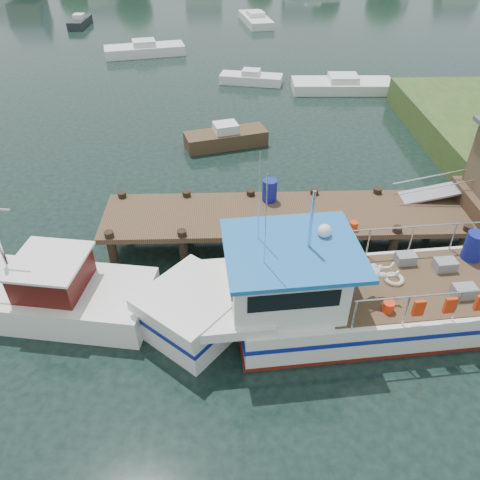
{
  "coord_description": "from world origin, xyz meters",
  "views": [
    {
      "loc": [
        -1.39,
        -14.38,
        10.98
      ],
      "look_at": [
        -1.0,
        -1.5,
        1.3
      ],
      "focal_mm": 35.0,
      "sensor_mm": 36.0,
      "label": 1
    }
  ],
  "objects_px": {
    "lobster_boat": "(329,297)",
    "moored_a": "(145,50)",
    "work_boat": "(31,292)",
    "moored_rowboat": "(226,138)",
    "moored_c": "(342,85)",
    "moored_e": "(80,22)",
    "moored_b": "(251,78)",
    "moored_d": "(255,19)",
    "dock": "(446,191)"
  },
  "relations": [
    {
      "from": "lobster_boat",
      "to": "moored_a",
      "type": "height_order",
      "value": "lobster_boat"
    },
    {
      "from": "work_boat",
      "to": "moored_rowboat",
      "type": "relative_size",
      "value": 1.88
    },
    {
      "from": "moored_c",
      "to": "moored_e",
      "type": "relative_size",
      "value": 1.63
    },
    {
      "from": "lobster_boat",
      "to": "work_boat",
      "type": "xyz_separation_m",
      "value": [
        -9.36,
        0.87,
        -0.34
      ]
    },
    {
      "from": "lobster_boat",
      "to": "moored_e",
      "type": "height_order",
      "value": "lobster_boat"
    },
    {
      "from": "moored_a",
      "to": "moored_rowboat",
      "type": "bearing_deg",
      "value": -62.24
    },
    {
      "from": "work_boat",
      "to": "moored_b",
      "type": "relative_size",
      "value": 1.87
    },
    {
      "from": "moored_b",
      "to": "moored_e",
      "type": "xyz_separation_m",
      "value": [
        -16.23,
        17.68,
        0.07
      ]
    },
    {
      "from": "work_boat",
      "to": "moored_e",
      "type": "bearing_deg",
      "value": 110.62
    },
    {
      "from": "moored_a",
      "to": "moored_e",
      "type": "height_order",
      "value": "moored_a"
    },
    {
      "from": "work_boat",
      "to": "moored_d",
      "type": "bearing_deg",
      "value": 85.84
    },
    {
      "from": "moored_rowboat",
      "to": "moored_b",
      "type": "relative_size",
      "value": 1.0
    },
    {
      "from": "dock",
      "to": "work_boat",
      "type": "distance_m",
      "value": 14.7
    },
    {
      "from": "dock",
      "to": "moored_e",
      "type": "height_order",
      "value": "dock"
    },
    {
      "from": "lobster_boat",
      "to": "moored_d",
      "type": "distance_m",
      "value": 41.2
    },
    {
      "from": "work_boat",
      "to": "moored_e",
      "type": "relative_size",
      "value": 2.03
    },
    {
      "from": "dock",
      "to": "moored_b",
      "type": "height_order",
      "value": "dock"
    },
    {
      "from": "moored_c",
      "to": "moored_d",
      "type": "relative_size",
      "value": 0.98
    },
    {
      "from": "moored_e",
      "to": "moored_a",
      "type": "bearing_deg",
      "value": -60.71
    },
    {
      "from": "moored_c",
      "to": "moored_d",
      "type": "bearing_deg",
      "value": 114.89
    },
    {
      "from": "work_boat",
      "to": "moored_e",
      "type": "distance_m",
      "value": 40.45
    },
    {
      "from": "moored_a",
      "to": "moored_c",
      "type": "relative_size",
      "value": 0.99
    },
    {
      "from": "moored_a",
      "to": "moored_e",
      "type": "distance_m",
      "value": 12.98
    },
    {
      "from": "dock",
      "to": "work_boat",
      "type": "relative_size",
      "value": 1.95
    },
    {
      "from": "moored_rowboat",
      "to": "work_boat",
      "type": "bearing_deg",
      "value": -103.65
    },
    {
      "from": "moored_c",
      "to": "dock",
      "type": "bearing_deg",
      "value": -78.33
    },
    {
      "from": "dock",
      "to": "moored_rowboat",
      "type": "relative_size",
      "value": 3.66
    },
    {
      "from": "dock",
      "to": "lobster_boat",
      "type": "xyz_separation_m",
      "value": [
        -4.89,
        -4.14,
        -1.2
      ]
    },
    {
      "from": "dock",
      "to": "moored_e",
      "type": "relative_size",
      "value": 3.96
    },
    {
      "from": "moored_rowboat",
      "to": "moored_a",
      "type": "bearing_deg",
      "value": 124.96
    },
    {
      "from": "work_boat",
      "to": "moored_d",
      "type": "distance_m",
      "value": 41.43
    },
    {
      "from": "dock",
      "to": "lobster_boat",
      "type": "distance_m",
      "value": 6.51
    },
    {
      "from": "moored_c",
      "to": "moored_e",
      "type": "bearing_deg",
      "value": 150.59
    },
    {
      "from": "dock",
      "to": "moored_e",
      "type": "distance_m",
      "value": 42.72
    },
    {
      "from": "lobster_boat",
      "to": "work_boat",
      "type": "bearing_deg",
      "value": 169.8
    },
    {
      "from": "moored_rowboat",
      "to": "moored_c",
      "type": "bearing_deg",
      "value": 60.31
    },
    {
      "from": "work_boat",
      "to": "moored_a",
      "type": "relative_size",
      "value": 1.26
    },
    {
      "from": "moored_a",
      "to": "moored_c",
      "type": "xyz_separation_m",
      "value": [
        14.52,
        -9.04,
        -0.04
      ]
    },
    {
      "from": "moored_d",
      "to": "lobster_boat",
      "type": "bearing_deg",
      "value": -70.21
    },
    {
      "from": "moored_b",
      "to": "moored_d",
      "type": "height_order",
      "value": "moored_d"
    },
    {
      "from": "work_boat",
      "to": "moored_a",
      "type": "distance_m",
      "value": 29.26
    },
    {
      "from": "moored_c",
      "to": "moored_d",
      "type": "distance_m",
      "value": 20.67
    },
    {
      "from": "moored_b",
      "to": "moored_e",
      "type": "distance_m",
      "value": 23.99
    },
    {
      "from": "work_boat",
      "to": "moored_c",
      "type": "xyz_separation_m",
      "value": [
        14.23,
        20.22,
        -0.31
      ]
    },
    {
      "from": "moored_a",
      "to": "moored_b",
      "type": "distance_m",
      "value": 11.15
    },
    {
      "from": "lobster_boat",
      "to": "moored_c",
      "type": "relative_size",
      "value": 1.78
    },
    {
      "from": "dock",
      "to": "work_boat",
      "type": "height_order",
      "value": "dock"
    },
    {
      "from": "moored_rowboat",
      "to": "moored_d",
      "type": "height_order",
      "value": "moored_rowboat"
    },
    {
      "from": "moored_b",
      "to": "work_boat",
      "type": "bearing_deg",
      "value": -133.02
    },
    {
      "from": "work_boat",
      "to": "moored_rowboat",
      "type": "bearing_deg",
      "value": 71.29
    }
  ]
}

